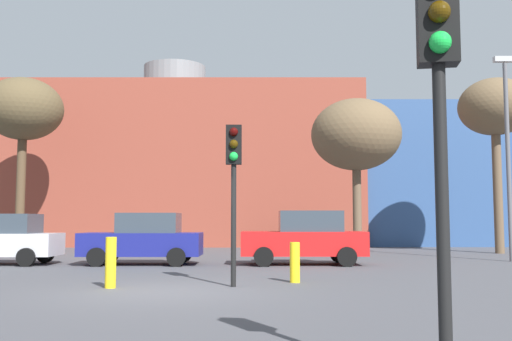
{
  "coord_description": "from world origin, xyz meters",
  "views": [
    {
      "loc": [
        1.93,
        -12.39,
        1.49
      ],
      "look_at": [
        1.85,
        7.61,
        3.19
      ],
      "focal_mm": 41.08,
      "sensor_mm": 36.0,
      "label": 1
    }
  ],
  "objects_px": {
    "bare_tree_0": "(359,135)",
    "bollard_yellow_0": "(297,262)",
    "bollard_yellow_1": "(113,262)",
    "parked_car_3": "(307,238)",
    "street_lamp": "(510,143)",
    "bare_tree_1": "(498,109)",
    "parked_car_2": "(146,239)",
    "parked_car_1": "(4,239)",
    "bare_tree_2": "(26,111)",
    "traffic_light_near_right": "(442,75)",
    "traffic_light_island": "(236,167)"
  },
  "relations": [
    {
      "from": "bare_tree_0",
      "to": "bollard_yellow_0",
      "type": "relative_size",
      "value": 7.1
    },
    {
      "from": "bare_tree_0",
      "to": "bollard_yellow_1",
      "type": "distance_m",
      "value": 15.25
    },
    {
      "from": "parked_car_3",
      "to": "street_lamp",
      "type": "distance_m",
      "value": 8.51
    },
    {
      "from": "bare_tree_1",
      "to": "parked_car_2",
      "type": "bearing_deg",
      "value": -155.67
    },
    {
      "from": "parked_car_1",
      "to": "bare_tree_1",
      "type": "distance_m",
      "value": 21.53
    },
    {
      "from": "bare_tree_2",
      "to": "bollard_yellow_0",
      "type": "relative_size",
      "value": 8.78
    },
    {
      "from": "traffic_light_near_right",
      "to": "bare_tree_2",
      "type": "height_order",
      "value": "bare_tree_2"
    },
    {
      "from": "parked_car_3",
      "to": "bare_tree_1",
      "type": "xyz_separation_m",
      "value": [
        9.36,
        6.7,
        5.69
      ]
    },
    {
      "from": "parked_car_1",
      "to": "street_lamp",
      "type": "xyz_separation_m",
      "value": [
        17.93,
        1.53,
        3.47
      ]
    },
    {
      "from": "bare_tree_0",
      "to": "bollard_yellow_0",
      "type": "xyz_separation_m",
      "value": [
        -3.46,
        -11.23,
        -4.72
      ]
    },
    {
      "from": "traffic_light_island",
      "to": "bollard_yellow_1",
      "type": "distance_m",
      "value": 3.45
    },
    {
      "from": "bare_tree_0",
      "to": "bare_tree_1",
      "type": "distance_m",
      "value": 6.87
    },
    {
      "from": "parked_car_2",
      "to": "bollard_yellow_1",
      "type": "height_order",
      "value": "parked_car_2"
    },
    {
      "from": "bare_tree_1",
      "to": "bollard_yellow_1",
      "type": "bearing_deg",
      "value": -136.37
    },
    {
      "from": "parked_car_1",
      "to": "bollard_yellow_0",
      "type": "xyz_separation_m",
      "value": [
        9.56,
        -5.72,
        -0.37
      ]
    },
    {
      "from": "bare_tree_1",
      "to": "bare_tree_2",
      "type": "relative_size",
      "value": 0.95
    },
    {
      "from": "parked_car_1",
      "to": "parked_car_3",
      "type": "relative_size",
      "value": 0.94
    },
    {
      "from": "bollard_yellow_0",
      "to": "bare_tree_0",
      "type": "bearing_deg",
      "value": 72.89
    },
    {
      "from": "parked_car_2",
      "to": "street_lamp",
      "type": "distance_m",
      "value": 13.63
    },
    {
      "from": "street_lamp",
      "to": "bollard_yellow_1",
      "type": "bearing_deg",
      "value": -146.15
    },
    {
      "from": "parked_car_2",
      "to": "bare_tree_0",
      "type": "relative_size",
      "value": 0.59
    },
    {
      "from": "bare_tree_1",
      "to": "traffic_light_island",
      "type": "bearing_deg",
      "value": -130.84
    },
    {
      "from": "bare_tree_0",
      "to": "bare_tree_2",
      "type": "relative_size",
      "value": 0.81
    },
    {
      "from": "parked_car_2",
      "to": "parked_car_3",
      "type": "bearing_deg",
      "value": 180.0
    },
    {
      "from": "traffic_light_near_right",
      "to": "bollard_yellow_0",
      "type": "distance_m",
      "value": 9.29
    },
    {
      "from": "parked_car_1",
      "to": "bare_tree_1",
      "type": "bearing_deg",
      "value": -161.17
    },
    {
      "from": "bare_tree_1",
      "to": "bollard_yellow_0",
      "type": "bearing_deg",
      "value": -129.08
    },
    {
      "from": "parked_car_2",
      "to": "traffic_light_near_right",
      "type": "xyz_separation_m",
      "value": [
        5.46,
        -14.68,
        1.94
      ]
    },
    {
      "from": "parked_car_1",
      "to": "bollard_yellow_1",
      "type": "distance_m",
      "value": 8.75
    },
    {
      "from": "parked_car_1",
      "to": "street_lamp",
      "type": "relative_size",
      "value": 0.52
    },
    {
      "from": "parked_car_2",
      "to": "traffic_light_near_right",
      "type": "distance_m",
      "value": 15.79
    },
    {
      "from": "bare_tree_2",
      "to": "traffic_light_island",
      "type": "bearing_deg",
      "value": -53.95
    },
    {
      "from": "bare_tree_1",
      "to": "street_lamp",
      "type": "height_order",
      "value": "bare_tree_1"
    },
    {
      "from": "bare_tree_1",
      "to": "street_lamp",
      "type": "xyz_separation_m",
      "value": [
        -1.72,
        -5.17,
        -2.27
      ]
    },
    {
      "from": "bollard_yellow_1",
      "to": "parked_car_2",
      "type": "bearing_deg",
      "value": 94.88
    },
    {
      "from": "parked_car_2",
      "to": "bare_tree_1",
      "type": "distance_m",
      "value": 17.24
    },
    {
      "from": "street_lamp",
      "to": "parked_car_1",
      "type": "bearing_deg",
      "value": -175.13
    },
    {
      "from": "traffic_light_island",
      "to": "bare_tree_2",
      "type": "distance_m",
      "value": 18.9
    },
    {
      "from": "parked_car_1",
      "to": "traffic_light_near_right",
      "type": "xyz_separation_m",
      "value": [
        10.29,
        -14.68,
        1.95
      ]
    },
    {
      "from": "bollard_yellow_1",
      "to": "bare_tree_0",
      "type": "bearing_deg",
      "value": 58.44
    },
    {
      "from": "parked_car_2",
      "to": "bare_tree_2",
      "type": "xyz_separation_m",
      "value": [
        -7.56,
        8.28,
        5.95
      ]
    },
    {
      "from": "parked_car_2",
      "to": "bollard_yellow_0",
      "type": "height_order",
      "value": "parked_car_2"
    },
    {
      "from": "traffic_light_near_right",
      "to": "bollard_yellow_1",
      "type": "bearing_deg",
      "value": -138.59
    },
    {
      "from": "bare_tree_0",
      "to": "street_lamp",
      "type": "xyz_separation_m",
      "value": [
        4.91,
        -3.99,
        -0.88
      ]
    },
    {
      "from": "parked_car_3",
      "to": "traffic_light_island",
      "type": "relative_size",
      "value": 1.14
    },
    {
      "from": "parked_car_3",
      "to": "traffic_light_island",
      "type": "bearing_deg",
      "value": 71.94
    },
    {
      "from": "parked_car_3",
      "to": "bollard_yellow_0",
      "type": "bearing_deg",
      "value": 82.81
    },
    {
      "from": "traffic_light_island",
      "to": "bollard_yellow_1",
      "type": "relative_size",
      "value": 3.27
    },
    {
      "from": "parked_car_2",
      "to": "bare_tree_1",
      "type": "xyz_separation_m",
      "value": [
        14.81,
        6.7,
        5.73
      ]
    },
    {
      "from": "bare_tree_1",
      "to": "bare_tree_2",
      "type": "bearing_deg",
      "value": 175.97
    }
  ]
}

